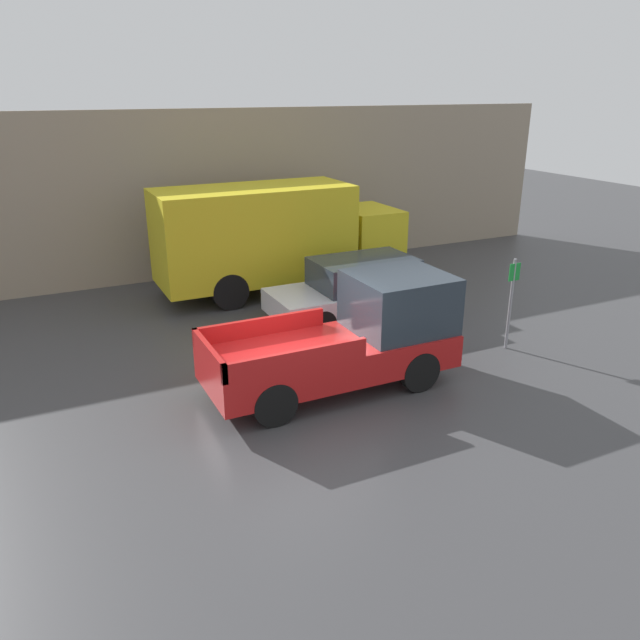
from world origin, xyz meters
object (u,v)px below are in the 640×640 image
car (360,288)px  newspaper_box (320,247)px  pickup_truck (354,337)px  delivery_truck (274,235)px  parking_sign (511,299)px

car → newspaper_box: 5.62m
pickup_truck → car: 3.97m
delivery_truck → newspaper_box: (2.63, 2.29, -1.14)m
car → parking_sign: 3.94m
pickup_truck → newspaper_box: bearing=68.1°
car → delivery_truck: bearing=110.0°
delivery_truck → newspaper_box: delivery_truck is taller
car → parking_sign: (2.05, -3.34, 0.42)m
car → delivery_truck: size_ratio=0.64×
pickup_truck → newspaper_box: size_ratio=4.56×
car → parking_sign: bearing=-58.4°
newspaper_box → car: bearing=-105.3°
pickup_truck → car: (2.06, 3.39, -0.22)m
car → pickup_truck: bearing=-121.3°
delivery_truck → newspaper_box: size_ratio=6.64×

